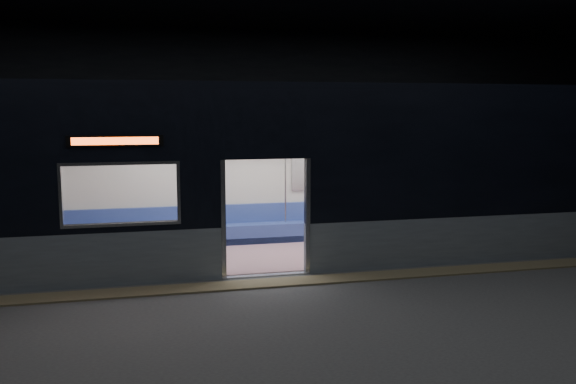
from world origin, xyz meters
name	(u,v)px	position (x,y,z in m)	size (l,w,h in m)	color
station_floor	(279,294)	(0.00, 0.00, -0.01)	(24.00, 14.00, 0.01)	#47494C
station_envelope	(279,57)	(0.00, 0.00, 3.66)	(24.00, 14.00, 5.00)	black
tactile_strip	(272,283)	(0.00, 0.55, 0.01)	(22.80, 0.50, 0.03)	#8C7F59
metro_car	(250,163)	(0.00, 2.54, 1.85)	(18.00, 3.04, 3.35)	#8795A1
passenger	(346,203)	(2.31, 3.55, 0.82)	(0.42, 0.72, 1.43)	black
handbag	(348,211)	(2.27, 3.31, 0.69)	(0.28, 0.24, 0.14)	black
transit_map	(318,172)	(1.75, 3.85, 1.51)	(1.11, 0.03, 0.72)	white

